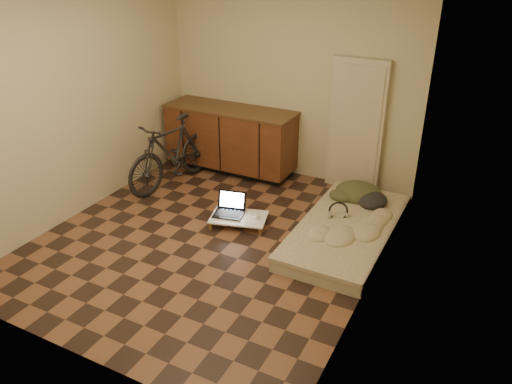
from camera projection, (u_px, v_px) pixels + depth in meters
The scene contains 10 objects.
room_shell at pixel (209, 125), 4.95m from camera, with size 3.50×4.00×2.60m.
cabinets at pixel (231, 139), 6.98m from camera, with size 1.84×0.62×0.91m.
appliance_panel at pixel (356, 126), 6.30m from camera, with size 0.70×0.10×1.70m, color beige.
bicycle at pixel (171, 149), 6.53m from camera, with size 0.46×1.56×1.01m, color black.
futon at pixel (347, 230), 5.49m from camera, with size 0.97×2.00×0.17m.
clothing_pile at pixel (362, 189), 5.95m from camera, with size 0.60×0.50×0.24m, color #3C3F24, non-canonical shape.
headphones at pixel (338, 210), 5.56m from camera, with size 0.24×0.22×0.16m, color black, non-canonical shape.
lap_desk at pixel (239, 217), 5.73m from camera, with size 0.72×0.57×0.11m.
laptop at pixel (230, 209), 5.79m from camera, with size 0.39×0.37×0.23m.
mouse at pixel (257, 216), 5.69m from camera, with size 0.06×0.11×0.04m, color silver.
Camera 1 is at (2.57, -3.99, 2.91)m, focal length 35.00 mm.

